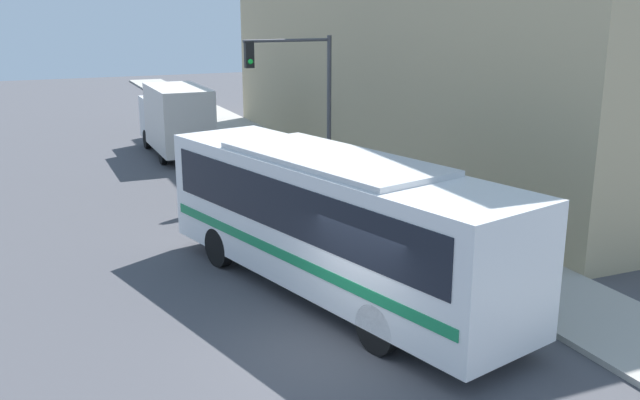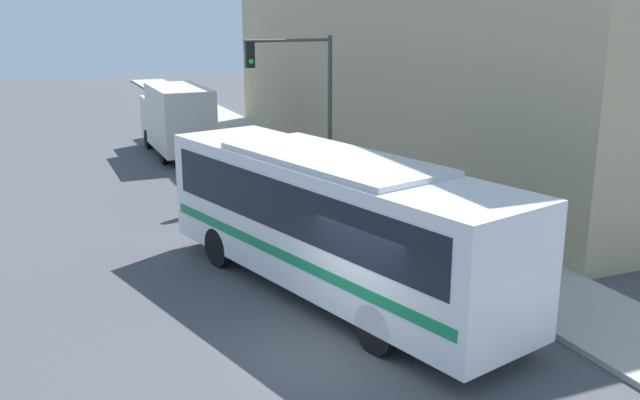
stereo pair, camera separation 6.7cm
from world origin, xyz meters
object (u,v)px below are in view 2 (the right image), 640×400
object	(u,v)px
city_bus	(331,215)
delivery_truck	(176,118)
fire_hydrant	(450,241)
pedestrian_near_corner	(401,190)
traffic_light_pole	(302,86)

from	to	relation	value
city_bus	delivery_truck	bearing A→B (deg)	74.96
fire_hydrant	pedestrian_near_corner	distance (m)	3.73
city_bus	fire_hydrant	size ratio (longest dim) A/B	13.51
city_bus	traffic_light_pole	xyz separation A→B (m)	(2.95, 9.25, 1.94)
city_bus	fire_hydrant	distance (m)	4.25
delivery_truck	pedestrian_near_corner	bearing A→B (deg)	-71.67
traffic_light_pole	pedestrian_near_corner	size ratio (longest dim) A/B	3.19
city_bus	delivery_truck	world-z (taller)	city_bus
fire_hydrant	pedestrian_near_corner	world-z (taller)	pedestrian_near_corner
delivery_truck	city_bus	bearing A→B (deg)	-90.45
city_bus	traffic_light_pole	bearing A→B (deg)	57.70
city_bus	pedestrian_near_corner	distance (m)	6.44
traffic_light_pole	pedestrian_near_corner	world-z (taller)	traffic_light_pole
city_bus	fire_hydrant	bearing A→B (deg)	-1.64
city_bus	delivery_truck	size ratio (longest dim) A/B	1.66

